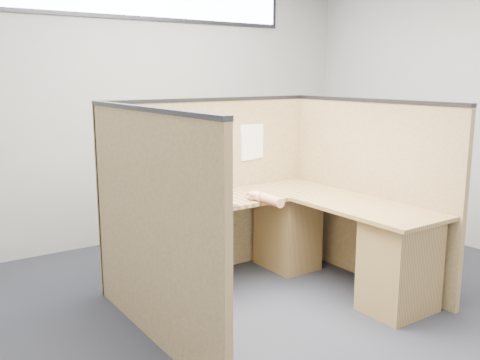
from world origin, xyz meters
TOP-DOWN VIEW (x-y plane):
  - floor at (0.00, 0.00)m, footprint 5.00×5.00m
  - wall_back at (0.00, 2.25)m, footprint 5.00×0.00m
  - clerestory_window at (0.00, 2.23)m, footprint 3.30×0.04m
  - cubicle_partitions at (0.00, 0.43)m, footprint 2.06×1.83m
  - l_desk at (0.18, 0.29)m, footprint 1.95×1.75m
  - laptop at (-0.70, 0.73)m, footprint 0.30×0.29m
  - keyboard at (-0.35, 0.48)m, footprint 0.46×0.22m
  - mouse at (0.08, 0.48)m, footprint 0.13×0.10m
  - hand_forearm at (0.09, 0.33)m, footprint 0.11×0.40m
  - blue_poster at (-0.88, 0.97)m, footprint 0.19×0.03m
  - american_flag at (-0.37, 0.96)m, footprint 0.21×0.01m
  - file_holder at (-0.12, 0.94)m, footprint 0.24×0.05m
  - paper_left at (0.39, 0.97)m, footprint 0.20×0.02m
  - paper_right at (0.41, 0.97)m, footprint 0.24×0.02m

SIDE VIEW (x-z plane):
  - floor at x=0.00m, z-range 0.00..0.00m
  - l_desk at x=0.18m, z-range 0.03..0.76m
  - keyboard at x=-0.35m, z-range 0.73..0.76m
  - mouse at x=0.08m, z-range 0.73..0.78m
  - cubicle_partitions at x=0.00m, z-range 0.00..1.53m
  - hand_forearm at x=0.09m, z-range 0.73..0.81m
  - laptop at x=-0.70m, z-range 0.68..0.88m
  - paper_left at x=0.39m, z-range 0.96..1.22m
  - file_holder at x=-0.12m, z-range 0.94..1.25m
  - paper_right at x=0.41m, z-range 0.98..1.29m
  - blue_poster at x=-0.88m, z-range 1.15..1.40m
  - american_flag at x=-0.37m, z-range 1.11..1.48m
  - wall_back at x=0.00m, z-range -1.10..3.90m
  - clerestory_window at x=0.00m, z-range 2.26..2.64m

